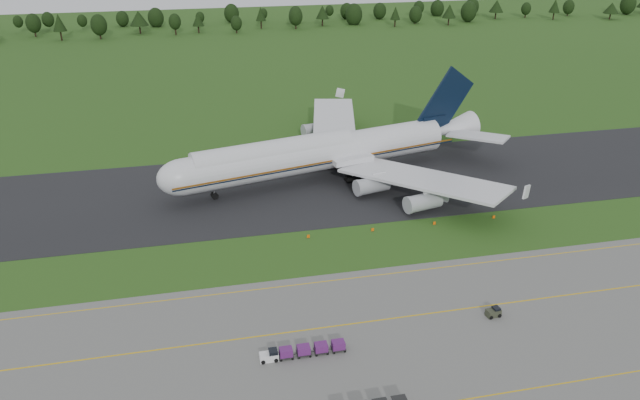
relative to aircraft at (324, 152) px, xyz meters
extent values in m
plane|color=#254A16|center=(-10.43, -32.10, -6.30)|extent=(600.00, 600.00, 0.00)
cube|color=#61605C|center=(-10.43, -66.10, -6.27)|extent=(300.00, 52.00, 0.06)
cube|color=black|center=(-10.43, -4.10, -6.26)|extent=(300.00, 40.00, 0.08)
cube|color=gold|center=(-10.43, -54.10, -6.23)|extent=(300.00, 0.25, 0.01)
cube|color=gold|center=(-10.43, -42.10, -6.23)|extent=(120.00, 0.20, 0.01)
cylinder|color=black|center=(-95.66, 193.12, -4.24)|extent=(0.70, 0.70, 4.11)
sphere|color=black|center=(-95.66, 193.12, -0.02)|extent=(6.85, 6.85, 6.85)
cylinder|color=black|center=(-82.32, 181.13, -4.16)|extent=(0.70, 0.70, 4.28)
cone|color=black|center=(-82.32, 181.13, 1.78)|extent=(6.07, 6.07, 7.60)
cylinder|color=black|center=(-65.20, 180.56, -4.18)|extent=(0.70, 0.70, 4.24)
sphere|color=black|center=(-65.20, 180.56, 0.18)|extent=(7.37, 7.37, 7.37)
cylinder|color=black|center=(-47.88, 191.22, -4.37)|extent=(0.70, 0.70, 3.86)
cone|color=black|center=(-47.88, 191.22, 1.00)|extent=(8.94, 8.94, 6.86)
cylinder|color=black|center=(-31.14, 183.58, -4.24)|extent=(0.70, 0.70, 4.11)
sphere|color=black|center=(-31.14, 183.58, -0.02)|extent=(5.76, 5.76, 5.76)
cylinder|color=black|center=(-20.25, 187.25, -4.64)|extent=(0.70, 0.70, 3.30)
cone|color=black|center=(-20.25, 187.25, -0.06)|extent=(5.57, 5.57, 5.87)
cylinder|color=black|center=(-2.36, 182.33, -4.74)|extent=(0.70, 0.70, 3.11)
sphere|color=black|center=(-2.36, 182.33, -1.55)|extent=(5.41, 5.41, 5.41)
cylinder|color=black|center=(10.88, 192.27, -4.37)|extent=(0.70, 0.70, 3.85)
cone|color=black|center=(10.88, 192.27, 0.97)|extent=(5.04, 5.04, 6.84)
cylinder|color=black|center=(27.64, 187.49, -4.28)|extent=(0.70, 0.70, 4.03)
sphere|color=black|center=(27.64, 187.49, -0.14)|extent=(6.91, 6.91, 6.91)
cylinder|color=black|center=(42.53, 193.21, -4.45)|extent=(0.70, 0.70, 3.69)
cone|color=black|center=(42.53, 193.21, 0.67)|extent=(6.68, 6.68, 6.56)
cylinder|color=black|center=(59.30, 193.85, -4.67)|extent=(0.70, 0.70, 3.25)
sphere|color=black|center=(59.30, 193.85, -1.34)|extent=(8.75, 8.75, 8.75)
cylinder|color=black|center=(78.03, 182.84, -4.50)|extent=(0.70, 0.70, 3.59)
cone|color=black|center=(78.03, 182.84, 0.49)|extent=(5.11, 5.11, 6.39)
cylinder|color=black|center=(91.40, 189.55, -4.77)|extent=(0.70, 0.70, 3.05)
sphere|color=black|center=(91.40, 189.55, -1.64)|extent=(6.67, 6.67, 6.67)
cylinder|color=black|center=(106.42, 181.20, -4.41)|extent=(0.70, 0.70, 3.78)
cone|color=black|center=(106.42, 181.20, 0.84)|extent=(7.03, 7.03, 6.72)
cylinder|color=black|center=(120.57, 188.64, -4.56)|extent=(0.70, 0.70, 3.48)
sphere|color=black|center=(120.57, 188.64, -0.98)|extent=(8.20, 8.20, 8.20)
cylinder|color=black|center=(139.51, 194.80, -4.51)|extent=(0.70, 0.70, 3.58)
cone|color=black|center=(139.51, 194.80, 0.47)|extent=(7.62, 7.62, 6.37)
cylinder|color=black|center=(157.26, 194.73, -4.71)|extent=(0.70, 0.70, 3.17)
sphere|color=black|center=(157.26, 194.73, -1.45)|extent=(5.23, 5.23, 5.23)
cylinder|color=black|center=(168.81, 185.58, -4.38)|extent=(0.70, 0.70, 3.82)
cone|color=black|center=(168.81, 185.58, 0.93)|extent=(5.87, 5.87, 6.80)
cylinder|color=black|center=(183.70, 195.58, -4.71)|extent=(0.70, 0.70, 3.16)
sphere|color=black|center=(183.70, 195.58, -1.46)|extent=(6.13, 6.13, 6.13)
cylinder|color=black|center=(199.41, 179.94, -4.70)|extent=(0.70, 0.70, 3.18)
cone|color=black|center=(199.41, 179.94, -0.29)|extent=(8.21, 8.21, 5.66)
cylinder|color=black|center=(218.76, 192.35, -4.45)|extent=(0.70, 0.70, 3.70)
sphere|color=black|center=(218.76, 192.35, -0.64)|extent=(8.51, 8.51, 8.51)
cylinder|color=silver|center=(-1.40, -0.33, -0.22)|extent=(60.81, 21.38, 7.54)
cylinder|color=silver|center=(-11.58, -2.75, 1.55)|extent=(35.98, 13.95, 5.88)
sphere|color=silver|center=(-30.93, -7.36, -0.22)|extent=(7.54, 7.54, 7.54)
cone|color=silver|center=(33.73, 8.02, 0.30)|extent=(12.86, 9.63, 7.16)
cube|color=#C8731E|center=(-0.52, -4.02, -0.85)|extent=(65.19, 15.56, 0.37)
cube|color=silver|center=(16.93, -16.52, -1.17)|extent=(30.67, 34.15, 0.58)
cube|color=silver|center=(7.67, 22.38, -1.17)|extent=(17.99, 37.02, 0.58)
cylinder|color=#9B9DA3|center=(7.71, -11.72, -3.78)|extent=(7.90, 4.95, 3.35)
cylinder|color=#9B9DA3|center=(15.28, -21.76, -3.78)|extent=(7.90, 4.95, 3.35)
cylinder|color=#9B9DA3|center=(1.60, 13.94, -3.78)|extent=(7.90, 4.95, 3.35)
cylinder|color=#9B9DA3|center=(3.85, 26.31, -3.78)|extent=(7.90, 4.95, 3.35)
cube|color=black|center=(31.20, 7.42, 7.35)|extent=(14.98, 4.09, 16.81)
cube|color=silver|center=(37.08, 0.75, 0.61)|extent=(13.73, 13.66, 0.47)
cube|color=silver|center=(33.44, 16.03, 0.61)|extent=(9.80, 14.73, 0.47)
cylinder|color=slate|center=(-24.82, -5.90, -5.14)|extent=(0.38, 0.38, 2.30)
cylinder|color=black|center=(-24.82, -5.90, -5.62)|extent=(1.54, 1.23, 1.36)
cylinder|color=slate|center=(5.80, -3.46, -5.14)|extent=(0.38, 0.38, 2.30)
cylinder|color=black|center=(5.80, -3.46, -5.62)|extent=(1.54, 1.23, 1.36)
cylinder|color=slate|center=(3.62, 5.70, -5.14)|extent=(0.38, 0.38, 2.30)
cylinder|color=black|center=(3.62, 5.70, -5.62)|extent=(1.54, 1.23, 1.36)
cube|color=white|center=(-20.94, -59.47, -5.70)|extent=(2.53, 1.36, 1.07)
cylinder|color=black|center=(-21.81, -60.15, -5.94)|extent=(0.58, 0.21, 0.58)
cube|color=black|center=(-18.60, -59.47, -5.90)|extent=(1.95, 1.46, 0.12)
cube|color=#501A59|center=(-18.60, -59.47, -5.31)|extent=(1.75, 1.36, 1.07)
cylinder|color=black|center=(-19.38, -60.15, -6.07)|extent=(0.33, 0.15, 0.33)
cube|color=black|center=(-16.17, -59.47, -5.90)|extent=(1.95, 1.46, 0.12)
cube|color=#501A59|center=(-16.17, -59.47, -5.31)|extent=(1.75, 1.36, 1.07)
cylinder|color=black|center=(-16.95, -60.15, -6.07)|extent=(0.33, 0.15, 0.33)
cube|color=black|center=(-13.74, -59.47, -5.90)|extent=(1.95, 1.46, 0.12)
cube|color=#501A59|center=(-13.74, -59.47, -5.31)|extent=(1.75, 1.36, 1.07)
cylinder|color=black|center=(-14.52, -60.15, -6.07)|extent=(0.33, 0.15, 0.33)
cube|color=black|center=(-11.31, -59.47, -5.90)|extent=(1.95, 1.46, 0.12)
cube|color=#501A59|center=(-11.31, -59.47, -5.31)|extent=(1.75, 1.36, 1.07)
cylinder|color=black|center=(-12.09, -60.15, -6.07)|extent=(0.33, 0.15, 0.33)
cylinder|color=black|center=(-20.94, -59.47, -5.94)|extent=(0.58, 0.21, 0.58)
cube|color=#303324|center=(13.20, -56.72, -5.66)|extent=(2.24, 1.51, 1.16)
cylinder|color=black|center=(12.46, -57.35, -5.94)|extent=(0.59, 0.21, 0.59)
cylinder|color=black|center=(13.94, -56.09, -5.94)|extent=(0.59, 0.21, 0.59)
cube|color=black|center=(-6.83, -72.29, -4.48)|extent=(1.82, 1.82, 0.09)
cube|color=#FA5D07|center=(-8.99, -26.88, -6.00)|extent=(0.50, 0.12, 0.60)
cube|color=black|center=(-8.99, -26.88, -6.28)|extent=(0.30, 0.30, 0.04)
cube|color=#FA5D07|center=(3.40, -26.88, -6.00)|extent=(0.50, 0.12, 0.60)
cube|color=black|center=(3.40, -26.88, -6.28)|extent=(0.30, 0.30, 0.04)
cube|color=#FA5D07|center=(15.80, -26.88, -6.00)|extent=(0.50, 0.12, 0.60)
cube|color=black|center=(15.80, -26.88, -6.28)|extent=(0.30, 0.30, 0.04)
cube|color=#FA5D07|center=(28.19, -26.88, -6.00)|extent=(0.50, 0.12, 0.60)
cube|color=black|center=(28.19, -26.88, -6.28)|extent=(0.30, 0.30, 0.04)
camera|label=1|loc=(-28.48, -126.31, 49.23)|focal=35.00mm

